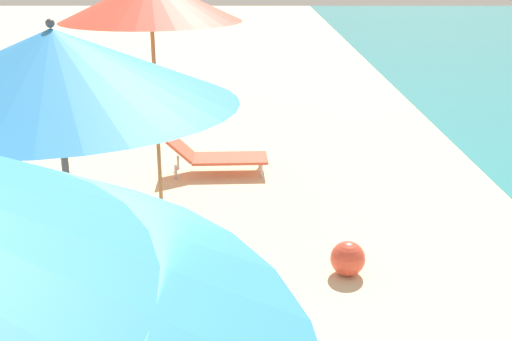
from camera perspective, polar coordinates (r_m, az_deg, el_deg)
umbrella_second at (r=4.34m, az=-18.16°, el=8.96°), size 2.44×2.44×2.72m
lounger_second_shoreside at (r=5.88m, az=-7.69°, el=-9.79°), size 1.54×0.95×0.62m
umbrella_farthest at (r=7.66m, az=-9.85°, el=15.16°), size 2.17×2.17×2.91m
lounger_farthest_shoreside at (r=9.26m, az=-3.94°, el=1.39°), size 1.50×0.64×0.59m
person_walking_far at (r=12.60m, az=-20.72°, el=8.00°), size 0.40×0.29×1.54m
beach_ball at (r=6.46m, az=8.24°, el=-7.98°), size 0.36×0.36×0.36m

